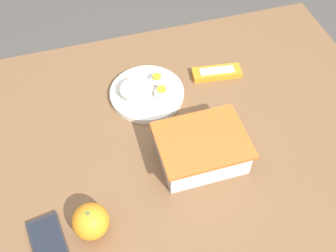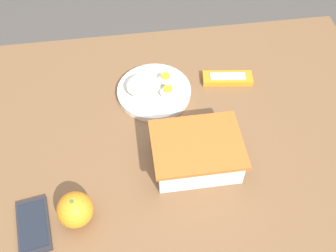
{
  "view_description": "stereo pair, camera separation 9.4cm",
  "coord_description": "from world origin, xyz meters",
  "px_view_note": "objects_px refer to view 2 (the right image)",
  "views": [
    {
      "loc": [
        0.2,
        0.61,
        1.6
      ],
      "look_at": [
        0.02,
        -0.0,
        0.76
      ],
      "focal_mm": 42.0,
      "sensor_mm": 36.0,
      "label": 1
    },
    {
      "loc": [
        0.11,
        0.63,
        1.6
      ],
      "look_at": [
        0.02,
        -0.0,
        0.76
      ],
      "focal_mm": 42.0,
      "sensor_mm": 36.0,
      "label": 2
    }
  ],
  "objects_px": {
    "food_container": "(196,154)",
    "orange_fruit": "(75,210)",
    "candy_bar": "(227,78)",
    "cell_phone": "(33,226)",
    "rice_plate": "(152,89)"
  },
  "relations": [
    {
      "from": "rice_plate",
      "to": "candy_bar",
      "type": "height_order",
      "value": "rice_plate"
    },
    {
      "from": "food_container",
      "to": "orange_fruit",
      "type": "distance_m",
      "value": 0.32
    },
    {
      "from": "rice_plate",
      "to": "candy_bar",
      "type": "distance_m",
      "value": 0.23
    },
    {
      "from": "rice_plate",
      "to": "cell_phone",
      "type": "distance_m",
      "value": 0.49
    },
    {
      "from": "food_container",
      "to": "rice_plate",
      "type": "height_order",
      "value": "food_container"
    },
    {
      "from": "food_container",
      "to": "cell_phone",
      "type": "xyz_separation_m",
      "value": [
        0.4,
        0.12,
        -0.03
      ]
    },
    {
      "from": "orange_fruit",
      "to": "candy_bar",
      "type": "xyz_separation_m",
      "value": [
        -0.45,
        -0.39,
        -0.03
      ]
    },
    {
      "from": "food_container",
      "to": "orange_fruit",
      "type": "bearing_deg",
      "value": 20.81
    },
    {
      "from": "candy_bar",
      "to": "rice_plate",
      "type": "bearing_deg",
      "value": 5.48
    },
    {
      "from": "orange_fruit",
      "to": "rice_plate",
      "type": "bearing_deg",
      "value": -120.69
    },
    {
      "from": "orange_fruit",
      "to": "cell_phone",
      "type": "relative_size",
      "value": 0.57
    },
    {
      "from": "candy_bar",
      "to": "cell_phone",
      "type": "height_order",
      "value": "candy_bar"
    },
    {
      "from": "candy_bar",
      "to": "cell_phone",
      "type": "distance_m",
      "value": 0.68
    },
    {
      "from": "orange_fruit",
      "to": "candy_bar",
      "type": "distance_m",
      "value": 0.6
    },
    {
      "from": "candy_bar",
      "to": "orange_fruit",
      "type": "bearing_deg",
      "value": 40.8
    }
  ]
}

